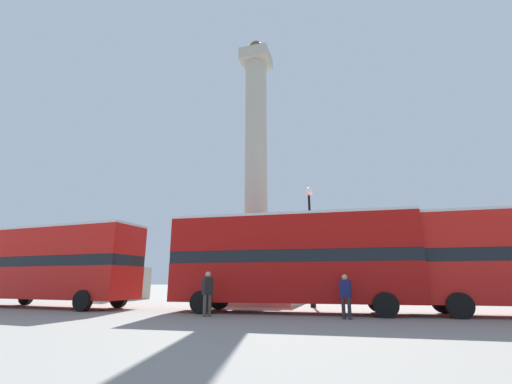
# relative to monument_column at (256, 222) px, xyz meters

# --- Properties ---
(ground_plane) EXTENTS (200.00, 200.00, 0.00)m
(ground_plane) POSITION_rel_monument_column_xyz_m (0.00, 0.00, -5.32)
(ground_plane) COLOR gray
(monument_column) EXTENTS (5.62, 5.62, 19.54)m
(monument_column) POSITION_rel_monument_column_xyz_m (0.00, 0.00, 0.00)
(monument_column) COLOR #A39E8E
(monument_column) RESTS_ON ground_plane
(bus_b) EXTENTS (11.37, 3.40, 4.49)m
(bus_b) POSITION_rel_monument_column_xyz_m (3.39, -5.74, -2.85)
(bus_b) COLOR #A80F0C
(bus_b) RESTS_ON ground_plane
(bus_c) EXTENTS (10.31, 3.30, 4.40)m
(bus_c) POSITION_rel_monument_column_xyz_m (-10.01, -6.23, -2.89)
(bus_c) COLOR red
(bus_c) RESTS_ON ground_plane
(equestrian_statue) EXTENTS (3.22, 2.43, 5.84)m
(equestrian_statue) POSITION_rel_monument_column_xyz_m (-11.67, 2.60, -3.67)
(equestrian_statue) COLOR #A39E8E
(equestrian_statue) RESTS_ON ground_plane
(street_lamp) EXTENTS (0.49, 0.49, 6.88)m
(street_lamp) POSITION_rel_monument_column_xyz_m (3.90, -2.01, -1.11)
(street_lamp) COLOR black
(street_lamp) RESTS_ON ground_plane
(pedestrian_near_lamp) EXTENTS (0.48, 0.31, 1.68)m
(pedestrian_near_lamp) POSITION_rel_monument_column_xyz_m (5.89, -7.69, -4.38)
(pedestrian_near_lamp) COLOR #28282D
(pedestrian_near_lamp) RESTS_ON ground_plane
(pedestrian_by_plinth) EXTENTS (0.39, 0.51, 1.82)m
(pedestrian_by_plinth) POSITION_rel_monument_column_xyz_m (0.29, -8.27, -4.28)
(pedestrian_by_plinth) COLOR #4C473D
(pedestrian_by_plinth) RESTS_ON ground_plane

